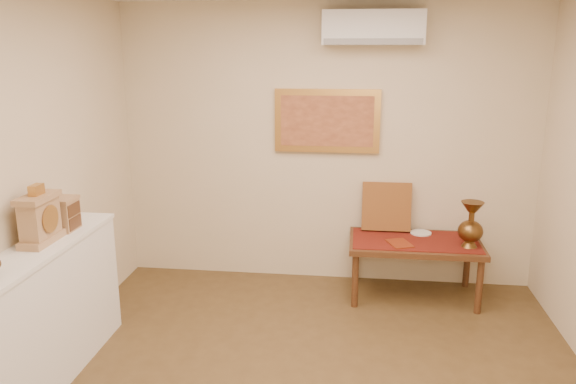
% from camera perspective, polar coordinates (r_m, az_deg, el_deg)
% --- Properties ---
extents(wall_back, '(4.00, 0.02, 2.70)m').
position_cam_1_polar(wall_back, '(5.46, 3.96, 4.65)').
color(wall_back, beige).
rests_on(wall_back, ground).
extents(table_cloth, '(1.14, 0.59, 0.01)m').
position_cam_1_polar(table_cloth, '(5.32, 12.80, -4.81)').
color(table_cloth, maroon).
rests_on(table_cloth, low_table).
extents(brass_urn_tall, '(0.22, 0.22, 0.50)m').
position_cam_1_polar(brass_urn_tall, '(5.20, 18.13, -2.69)').
color(brass_urn_tall, brown).
rests_on(brass_urn_tall, table_cloth).
extents(plate, '(0.20, 0.20, 0.01)m').
position_cam_1_polar(plate, '(5.51, 13.33, -4.06)').
color(plate, silver).
rests_on(plate, table_cloth).
extents(menu, '(0.26, 0.30, 0.01)m').
position_cam_1_polar(menu, '(5.18, 11.27, -5.15)').
color(menu, maroon).
rests_on(menu, table_cloth).
extents(cushion, '(0.47, 0.19, 0.48)m').
position_cam_1_polar(cushion, '(5.50, 9.96, -1.45)').
color(cushion, maroon).
rests_on(cushion, table_cloth).
extents(display_ledge, '(0.37, 2.02, 0.98)m').
position_cam_1_polar(display_ledge, '(4.17, -24.85, -12.36)').
color(display_ledge, white).
rests_on(display_ledge, floor).
extents(mantel_clock, '(0.17, 0.36, 0.41)m').
position_cam_1_polar(mantel_clock, '(4.16, -23.89, -2.47)').
color(mantel_clock, tan).
rests_on(mantel_clock, display_ledge).
extents(wooden_chest, '(0.16, 0.21, 0.24)m').
position_cam_1_polar(wooden_chest, '(4.40, -21.74, -2.07)').
color(wooden_chest, tan).
rests_on(wooden_chest, display_ledge).
extents(low_table, '(1.20, 0.70, 0.55)m').
position_cam_1_polar(low_table, '(5.34, 12.76, -5.52)').
color(low_table, '#512D18').
rests_on(low_table, floor).
extents(painting, '(1.00, 0.06, 0.60)m').
position_cam_1_polar(painting, '(5.39, 3.99, 7.22)').
color(painting, '#BC843C').
rests_on(painting, wall_back).
extents(ac_unit, '(0.90, 0.25, 0.30)m').
position_cam_1_polar(ac_unit, '(5.24, 8.64, 16.18)').
color(ac_unit, silver).
rests_on(ac_unit, wall_back).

